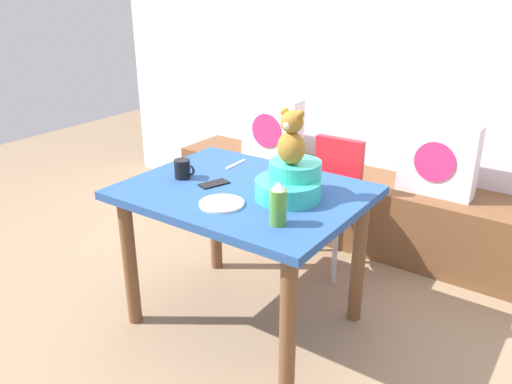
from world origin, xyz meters
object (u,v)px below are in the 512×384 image
Objects in this scene: pillow_floral_right at (438,159)px; teddy_bear at (292,138)px; infant_seat_teal at (290,182)px; highchair at (328,187)px; cell_phone at (214,184)px; coffee_mug at (183,169)px; book_stack at (330,166)px; ketchup_bottle at (278,204)px; dining_table at (244,211)px; dinner_plate_near at (222,204)px; pillow_floral_left at (272,129)px.

teddy_bear is (-0.34, -1.12, 0.34)m from pillow_floral_right.
highchair is at bearing 102.65° from infant_seat_teal.
infant_seat_teal is 0.40m from cell_phone.
teddy_bear is at bearing 9.57° from coffee_mug.
highchair is (-0.50, -0.42, -0.16)m from pillow_floral_right.
ketchup_bottle is at bearing -71.10° from book_stack.
pillow_floral_right is 1.18m from infant_seat_teal.
pillow_floral_right is 1.42m from ketchup_bottle.
book_stack is at bearing 178.33° from pillow_floral_right.
coffee_mug reaches higher than dining_table.
pillow_floral_right is 0.40× the size of dining_table.
pillow_floral_right is at bearing -1.67° from book_stack.
book_stack is at bearing -70.88° from cell_phone.
infant_seat_teal is 0.57m from coffee_mug.
pillow_floral_right reaches higher than dinner_plate_near.
highchair is at bearing -31.69° from pillow_floral_left.
dinner_plate_near is 0.25m from cell_phone.
coffee_mug is 0.40m from dinner_plate_near.
book_stack is (-0.72, 0.02, -0.19)m from pillow_floral_right.
ketchup_bottle is at bearing -4.10° from dinner_plate_near.
infant_seat_teal is at bearing -149.23° from cell_phone.
pillow_floral_left reaches higher than book_stack.
dinner_plate_near is (0.37, -0.15, -0.04)m from coffee_mug.
pillow_floral_left is 1.00× the size of pillow_floral_right.
dinner_plate_near is at bearing -128.82° from infant_seat_teal.
book_stack is 1.20m from dining_table.
coffee_mug is (-0.19, -1.24, 0.30)m from book_stack.
teddy_bear is (0.23, 0.04, 0.40)m from dining_table.
pillow_floral_right is 0.74m from book_stack.
teddy_bear is at bearing 111.66° from ketchup_bottle.
pillow_floral_left is 3.67× the size of coffee_mug.
book_stack is 0.25× the size of highchair.
cell_phone is at bearing -168.75° from infant_seat_teal.
book_stack is 1.53m from ketchup_bottle.
pillow_floral_right is at bearing 39.79° from highchair.
book_stack is 1.29m from coffee_mug.
dinner_plate_near reaches higher than cell_phone.
dining_table is 1.40× the size of highchair.
coffee_mug is (0.26, -1.22, 0.11)m from pillow_floral_left.
dinner_plate_near reaches higher than dining_table.
highchair is 3.95× the size of dinner_plate_near.
dining_table is 5.54× the size of dinner_plate_near.
book_stack is 0.80× the size of teddy_bear.
pillow_floral_right is at bearing 63.68° from dining_table.
pillow_floral_right is 1.22m from teddy_bear.
pillow_floral_right reaches higher than cell_phone.
pillow_floral_right is 3.67× the size of coffee_mug.
pillow_floral_left is at bearing 180.00° from pillow_floral_right.
highchair is at bearing 62.95° from coffee_mug.
pillow_floral_left is 0.40× the size of dining_table.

